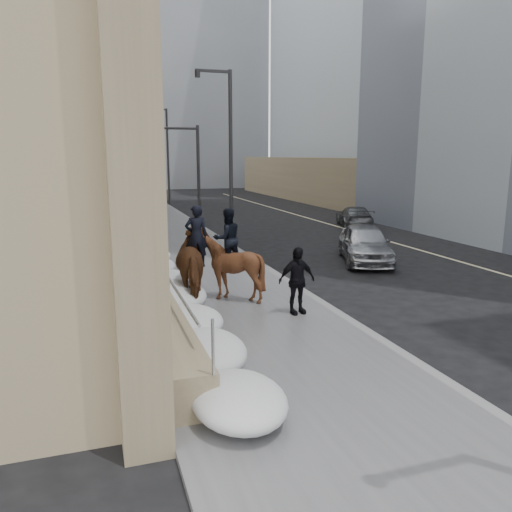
{
  "coord_description": "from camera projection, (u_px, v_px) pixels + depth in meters",
  "views": [
    {
      "loc": [
        -3.4,
        -8.96,
        4.19
      ],
      "look_at": [
        0.45,
        2.75,
        1.7
      ],
      "focal_mm": 35.0,
      "sensor_mm": 36.0,
      "label": 1
    }
  ],
  "objects": [
    {
      "name": "mounted_horse_left",
      "position": [
        197.0,
        263.0,
        13.8
      ],
      "size": [
        1.29,
        2.63,
        2.75
      ],
      "rotation": [
        0.0,
        0.0,
        3.1
      ],
      "color": "#432614",
      "rests_on": "sidewalk"
    },
    {
      "name": "bg_building_mid",
      "position": [
        144.0,
        78.0,
        64.53
      ],
      "size": [
        30.0,
        12.0,
        28.0
      ],
      "primitive_type": "cube",
      "color": "slate",
      "rests_on": "ground"
    },
    {
      "name": "lane_line",
      "position": [
        416.0,
        249.0,
        22.73
      ],
      "size": [
        0.15,
        70.0,
        0.01
      ],
      "primitive_type": "cube",
      "color": "#BFB78C",
      "rests_on": "ground"
    },
    {
      "name": "far_podium",
      "position": [
        507.0,
        202.0,
        23.87
      ],
      "size": [
        2.0,
        80.0,
        4.0
      ],
      "primitive_type": "cube",
      "color": "#7E6F51",
      "rests_on": "ground"
    },
    {
      "name": "sidewalk",
      "position": [
        187.0,
        263.0,
        19.51
      ],
      "size": [
        5.0,
        80.0,
        0.12
      ],
      "primitive_type": "cube",
      "color": "#4F4F51",
      "rests_on": "ground"
    },
    {
      "name": "car_silver",
      "position": [
        365.0,
        243.0,
        19.81
      ],
      "size": [
        3.26,
        4.78,
        1.51
      ],
      "primitive_type": "imported",
      "rotation": [
        0.0,
        0.0,
        -0.37
      ],
      "color": "#A3A4AA",
      "rests_on": "ground"
    },
    {
      "name": "traffic_signal",
      "position": [
        183.0,
        158.0,
        30.54
      ],
      "size": [
        4.1,
        0.22,
        6.0
      ],
      "color": "#2D2D30",
      "rests_on": "ground"
    },
    {
      "name": "pedestrian",
      "position": [
        297.0,
        280.0,
        12.94
      ],
      "size": [
        1.08,
        0.55,
        1.77
      ],
      "primitive_type": "imported",
      "rotation": [
        0.0,
        0.0,
        0.11
      ],
      "color": "black",
      "rests_on": "sidewalk"
    },
    {
      "name": "snow_bank",
      "position": [
        156.0,
        265.0,
        17.23
      ],
      "size": [
        1.7,
        18.1,
        0.76
      ],
      "color": "silver",
      "rests_on": "sidewalk"
    },
    {
      "name": "car_grey",
      "position": [
        354.0,
        217.0,
        29.62
      ],
      "size": [
        3.02,
        4.57,
        1.23
      ],
      "primitive_type": "imported",
      "rotation": [
        0.0,
        0.0,
        2.81
      ],
      "color": "#4D5054",
      "rests_on": "ground"
    },
    {
      "name": "curb",
      "position": [
        251.0,
        259.0,
        20.31
      ],
      "size": [
        0.24,
        80.0,
        0.12
      ],
      "primitive_type": "cube",
      "color": "slate",
      "rests_on": "ground"
    },
    {
      "name": "streetlight_mid",
      "position": [
        227.0,
        147.0,
        23.18
      ],
      "size": [
        1.71,
        0.24,
        8.0
      ],
      "color": "#2D2D30",
      "rests_on": "ground"
    },
    {
      "name": "streetlight_far",
      "position": [
        166.0,
        151.0,
        41.8
      ],
      "size": [
        1.71,
        0.24,
        8.0
      ],
      "color": "#2D2D30",
      "rests_on": "ground"
    },
    {
      "name": "bg_building_far",
      "position": [
        68.0,
        115.0,
        73.44
      ],
      "size": [
        24.0,
        12.0,
        20.0
      ],
      "primitive_type": "cube",
      "color": "gray",
      "rests_on": "ground"
    },
    {
      "name": "mounted_horse_right",
      "position": [
        229.0,
        263.0,
        14.19
      ],
      "size": [
        1.78,
        1.94,
        2.62
      ],
      "rotation": [
        0.0,
        0.0,
        3.29
      ],
      "color": "#432313",
      "rests_on": "sidewalk"
    },
    {
      "name": "ground",
      "position": [
        277.0,
        364.0,
        10.21
      ],
      "size": [
        140.0,
        140.0,
        0.0
      ],
      "primitive_type": "plane",
      "color": "black",
      "rests_on": "ground"
    },
    {
      "name": "limestone_building",
      "position": [
        45.0,
        61.0,
        25.43
      ],
      "size": [
        6.1,
        44.0,
        18.0
      ],
      "color": "tan",
      "rests_on": "ground"
    }
  ]
}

